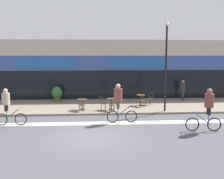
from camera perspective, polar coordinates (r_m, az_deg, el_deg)
name	(u,v)px	position (r m, az deg, el deg)	size (l,w,h in m)	color
ground_plane	(91,138)	(12.30, -4.66, -10.40)	(120.00, 120.00, 0.00)	#4C4C51
sidewalk_slab	(92,106)	(19.32, -4.30, -3.60)	(40.00, 5.50, 0.12)	gray
storefront_facade	(93,69)	(23.70, -4.24, 4.42)	(40.00, 4.06, 5.03)	#B2A899
bike_lane_stripe	(91,123)	(14.74, -4.50, -7.35)	(36.00, 0.70, 0.01)	silver
bistro_table_0	(82,102)	(17.71, -6.55, -2.77)	(0.71, 0.71, 0.71)	black
bistro_table_1	(111,102)	(17.56, -0.14, -2.67)	(0.68, 0.68, 0.78)	black
bistro_table_2	(141,98)	(19.23, 6.30, -1.84)	(0.64, 0.64, 0.78)	black
cafe_chair_0_near	(81,104)	(17.09, -6.69, -3.13)	(0.44, 0.59, 0.90)	#4C3823
cafe_chair_1_near	(112,104)	(16.95, 0.02, -3.17)	(0.44, 0.59, 0.90)	#4C3823
cafe_chair_1_side	(102,102)	(17.53, -2.18, -2.81)	(0.58, 0.42, 0.90)	#4C3823
cafe_chair_2_near	(142,100)	(18.63, 6.62, -2.24)	(0.41, 0.58, 0.90)	#4C3823
cafe_chair_2_side	(149,98)	(19.36, 8.12, -1.90)	(0.59, 0.42, 0.90)	#4C3823
planter_pot	(57,93)	(21.15, -11.86, -0.85)	(0.81, 0.81, 1.19)	brown
lamp_post	(166,61)	(17.23, 11.69, 6.05)	(0.26, 0.26, 5.71)	black
cyclist_0	(208,107)	(13.79, 20.10, -3.53)	(1.78, 0.54, 2.16)	black
cyclist_1	(119,100)	(14.63, 1.51, -2.23)	(1.73, 0.49, 2.20)	black
cyclist_2	(7,104)	(15.12, -21.84, -3.03)	(1.69, 0.48, 2.01)	black
pedestrian_near_end	(183,88)	(22.15, 15.18, 0.27)	(0.52, 0.52, 1.63)	#382D47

